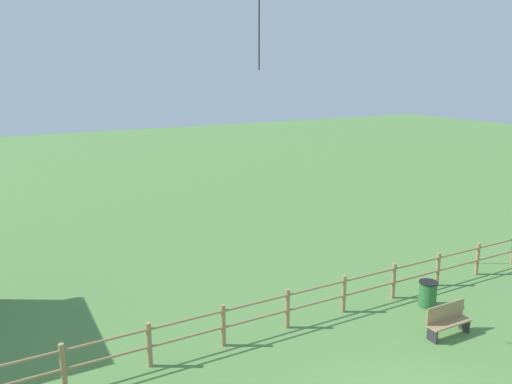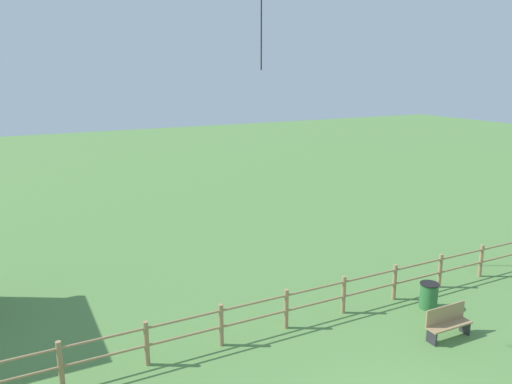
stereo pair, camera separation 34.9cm
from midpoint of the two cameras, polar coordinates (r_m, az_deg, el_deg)
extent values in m
cylinder|color=#9E7F56|center=(13.75, -21.89, -18.10)|extent=(0.14, 0.14, 1.26)
cylinder|color=#9E7F56|center=(14.05, -12.83, -16.66)|extent=(0.14, 0.14, 1.26)
cylinder|color=#9E7F56|center=(14.66, -4.47, -14.96)|extent=(0.14, 0.14, 1.26)
cylinder|color=#9E7F56|center=(15.54, 2.96, -13.16)|extent=(0.14, 0.14, 1.26)
cylinder|color=#9E7F56|center=(16.66, 9.39, -11.41)|extent=(0.14, 0.14, 1.26)
cylinder|color=#9E7F56|center=(17.96, 14.90, -9.78)|extent=(0.14, 0.14, 1.26)
cylinder|color=#9E7F56|center=(19.41, 19.57, -8.32)|extent=(0.14, 0.14, 1.26)
cylinder|color=#9E7F56|center=(20.98, 23.54, -7.02)|extent=(0.14, 0.14, 1.26)
cylinder|color=#9E7F56|center=(15.35, 2.98, -11.69)|extent=(21.45, 0.07, 0.07)
cylinder|color=#9E7F56|center=(15.57, 2.95, -13.37)|extent=(21.45, 0.07, 0.07)
cube|color=#9E7F56|center=(16.15, 20.63, -13.85)|extent=(1.50, 0.42, 0.05)
cube|color=#9E7F56|center=(16.13, 20.24, -12.72)|extent=(1.49, 0.07, 0.52)
cube|color=#2D2D33|center=(15.80, 18.89, -15.25)|extent=(0.07, 0.36, 0.40)
cube|color=#2D2D33|center=(16.71, 22.14, -13.88)|extent=(0.07, 0.36, 0.40)
cylinder|color=#2D6B38|center=(17.80, 18.48, -11.04)|extent=(0.58, 0.58, 0.83)
cylinder|color=black|center=(17.62, 18.59, -9.76)|extent=(0.62, 0.62, 0.04)
cylinder|color=black|center=(19.26, -0.19, 18.22)|extent=(0.05, 0.05, 2.99)
camera|label=1|loc=(0.17, -90.62, -0.15)|focal=35.00mm
camera|label=2|loc=(0.17, 89.38, 0.15)|focal=35.00mm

